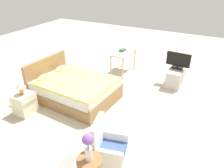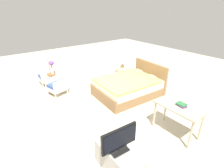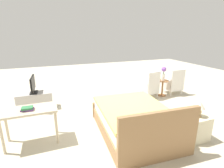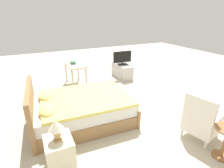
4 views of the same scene
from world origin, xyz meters
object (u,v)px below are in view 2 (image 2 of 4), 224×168
(nightstand, at_px, (122,74))
(table_lamp, at_px, (123,62))
(armchair_by_window_left, at_px, (48,74))
(side_table, at_px, (54,79))
(flower_vase, at_px, (52,66))
(tv_flatscreen, at_px, (119,140))
(bed, at_px, (129,86))
(armchair_by_window_right, at_px, (58,83))
(book_stack, at_px, (181,105))
(tv_stand, at_px, (119,161))
(vanity_desk, at_px, (178,111))

(nightstand, relative_size, table_lamp, 1.58)
(armchair_by_window_left, bearing_deg, side_table, 4.26)
(flower_vase, relative_size, nightstand, 0.92)
(flower_vase, distance_m, tv_flatscreen, 4.15)
(bed, height_order, side_table, bed)
(tv_flatscreen, bearing_deg, side_table, 174.90)
(armchair_by_window_right, height_order, table_lamp, armchair_by_window_right)
(armchair_by_window_right, distance_m, tv_flatscreen, 3.66)
(side_table, bearing_deg, flower_vase, 180.00)
(nightstand, bearing_deg, side_table, -111.00)
(armchair_by_window_left, relative_size, side_table, 1.64)
(side_table, relative_size, flower_vase, 1.17)
(book_stack, bearing_deg, nightstand, 162.22)
(tv_stand, bearing_deg, flower_vase, 174.89)
(flower_vase, distance_m, vanity_desk, 4.34)
(armchair_by_window_left, height_order, table_lamp, armchair_by_window_left)
(table_lamp, distance_m, vanity_desk, 3.36)
(flower_vase, bearing_deg, nightstand, 69.00)
(armchair_by_window_left, distance_m, nightstand, 2.87)
(table_lamp, distance_m, tv_stand, 4.28)
(armchair_by_window_right, height_order, flower_vase, flower_vase)
(bed, height_order, flower_vase, flower_vase)
(armchair_by_window_left, distance_m, tv_flatscreen, 4.67)
(armchair_by_window_right, relative_size, tv_stand, 0.96)
(bed, height_order, book_stack, bed)
(book_stack, bearing_deg, side_table, -161.19)
(armchair_by_window_right, xyz_separation_m, flower_vase, (-0.50, 0.04, 0.48))
(bed, height_order, vanity_desk, bed)
(book_stack, bearing_deg, armchair_by_window_left, -162.71)
(nightstand, height_order, tv_flatscreen, tv_flatscreen)
(flower_vase, height_order, tv_flatscreen, flower_vase)
(bed, relative_size, armchair_by_window_left, 2.31)
(tv_stand, xyz_separation_m, book_stack, (0.01, 1.78, 0.52))
(table_lamp, relative_size, book_stack, 1.35)
(nightstand, height_order, book_stack, book_stack)
(armchair_by_window_left, xyz_separation_m, armchair_by_window_right, (1.02, -0.00, 0.00))
(tv_flatscreen, bearing_deg, vanity_desk, 90.41)
(tv_flatscreen, height_order, book_stack, tv_flatscreen)
(side_table, height_order, vanity_desk, vanity_desk)
(flower_vase, bearing_deg, tv_stand, -5.11)
(bed, bearing_deg, book_stack, -10.69)
(flower_vase, bearing_deg, bed, 41.82)
(tv_stand, relative_size, tv_flatscreen, 1.40)
(vanity_desk, bearing_deg, side_table, -161.74)
(flower_vase, height_order, tv_stand, flower_vase)
(armchair_by_window_right, xyz_separation_m, nightstand, (0.43, 2.47, -0.11))
(armchair_by_window_left, height_order, vanity_desk, armchair_by_window_left)
(tv_stand, bearing_deg, side_table, 174.89)
(table_lamp, height_order, book_stack, table_lamp)
(armchair_by_window_left, xyz_separation_m, table_lamp, (1.45, 2.47, 0.36))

